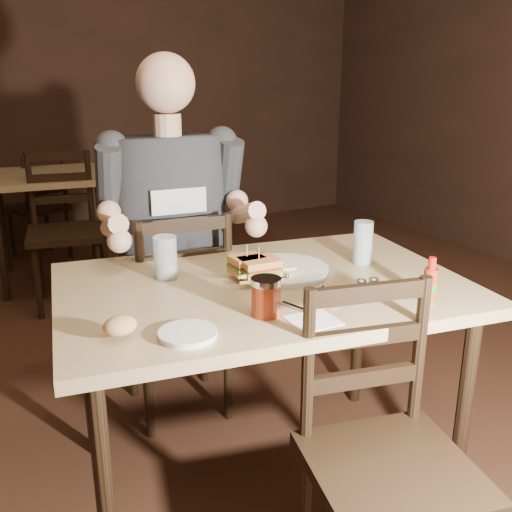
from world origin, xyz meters
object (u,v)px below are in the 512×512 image
diner (173,191)px  hot_sauce (431,279)px  glass_left (165,257)px  glass_right (363,243)px  chair_near (392,470)px  syrup_dispenser (266,297)px  bg_chair_far (37,207)px  bg_table (46,187)px  main_table (263,303)px  side_plate (188,335)px  bg_chair_near (65,233)px  chair_far (176,312)px  dinner_plate (282,271)px

diner → hot_sauce: size_ratio=7.49×
glass_left → glass_right: bearing=-16.5°
chair_near → syrup_dispenser: (-0.15, 0.40, 0.37)m
bg_chair_far → hot_sauce: bearing=80.3°
bg_table → syrup_dispenser: syrup_dispenser is taller
main_table → syrup_dispenser: syrup_dispenser is taller
diner → side_plate: 0.87m
chair_near → side_plate: 0.64m
glass_left → syrup_dispenser: size_ratio=1.29×
side_plate → main_table: bearing=34.4°
bg_chair_near → glass_left: bg_chair_near is taller
glass_right → hot_sauce: (-0.04, -0.38, -0.01)m
syrup_dispenser → chair_far: bearing=97.7°
diner → hot_sauce: bearing=-56.3°
diner → side_plate: (-0.28, -0.79, -0.22)m
chair_far → bg_chair_near: bearing=-76.8°
bg_chair_near → syrup_dispenser: bearing=-75.3°
side_plate → chair_far: bearing=71.7°
chair_far → glass_right: 0.87m
diner → dinner_plate: 0.57m
glass_right → syrup_dispenser: bearing=-156.7°
chair_near → side_plate: chair_near is taller
chair_far → syrup_dispenser: 0.90m
chair_far → bg_table: bearing=-78.7°
glass_right → hot_sauce: 0.38m
chair_far → main_table: bearing=105.5°
bg_table → dinner_plate: size_ratio=2.87×
chair_far → bg_chair_far: chair_far is taller
bg_table → chair_near: 3.24m
glass_right → chair_far: bearing=130.9°
bg_table → glass_right: glass_right is taller
chair_near → syrup_dispenser: chair_near is taller
syrup_dispenser → bg_chair_far: bearing=102.2°
diner → bg_chair_near: bearing=102.7°
bg_table → diner: 2.08m
chair_near → glass_left: bearing=122.9°
bg_chair_far → dinner_plate: bearing=76.9°
bg_chair_near → dinner_plate: size_ratio=3.08×
chair_near → bg_chair_far: (-0.30, 3.77, -0.03)m
chair_near → glass_left: glass_left is taller
bg_table → diner: size_ratio=0.87×
main_table → dinner_plate: size_ratio=4.68×
glass_right → side_plate: (-0.79, -0.26, -0.07)m
bg_chair_far → glass_right: size_ratio=5.31×
chair_near → side_plate: size_ratio=5.90×
bg_chair_far → side_plate: bearing=68.2°
bg_chair_far → side_plate: (-0.11, -3.39, 0.36)m
bg_chair_near → glass_right: bg_chair_near is taller
glass_right → syrup_dispenser: size_ratio=1.40×
side_plate → glass_right: bearing=18.1°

